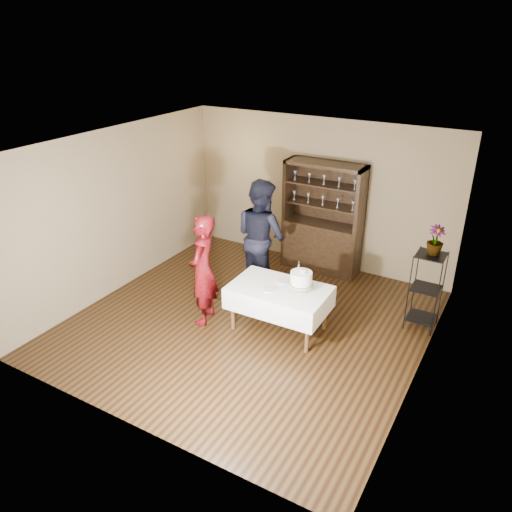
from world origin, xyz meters
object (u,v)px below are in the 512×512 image
object	(u,v)px
man	(261,236)
cake	(301,279)
potted_plant	(436,240)
china_hutch	(322,235)
woman	(203,270)
cake_table	(279,298)
plant_etagere	(426,288)

from	to	relation	value
man	cake	bearing A→B (deg)	162.56
cake	potted_plant	distance (m)	1.95
china_hutch	woman	size ratio (longest dim) A/B	1.17
cake	potted_plant	bearing A→B (deg)	36.14
potted_plant	cake_table	bearing A→B (deg)	-147.37
china_hutch	woman	world-z (taller)	china_hutch
plant_etagere	cake_table	world-z (taller)	plant_etagere
china_hutch	cake_table	size ratio (longest dim) A/B	1.40
plant_etagere	woman	distance (m)	3.27
woman	china_hutch	bearing A→B (deg)	144.91
cake_table	man	bearing A→B (deg)	131.10
woman	potted_plant	bearing A→B (deg)	100.36
man	potted_plant	xyz separation A→B (m)	(2.68, 0.20, 0.43)
china_hutch	woman	xyz separation A→B (m)	(-0.83, -2.52, 0.19)
woman	potted_plant	world-z (taller)	woman
china_hutch	cake	size ratio (longest dim) A/B	4.24
cake_table	man	size ratio (longest dim) A/B	0.74
china_hutch	cake_table	distance (m)	2.21
man	woman	bearing A→B (deg)	99.97
woman	plant_etagere	bearing A→B (deg)	99.93
man	cake	xyz separation A→B (m)	(1.16, -0.91, -0.07)
plant_etagere	potted_plant	bearing A→B (deg)	64.69
plant_etagere	cake	xyz separation A→B (m)	(-1.50, -1.07, 0.24)
woman	man	size ratio (longest dim) A/B	0.88
china_hutch	potted_plant	xyz separation A→B (m)	(2.10, -1.02, 0.73)
cake_table	potted_plant	bearing A→B (deg)	32.63
cake_table	china_hutch	bearing A→B (deg)	96.98
woman	man	xyz separation A→B (m)	(0.25, 1.30, 0.11)
plant_etagere	cake	bearing A→B (deg)	-144.46
plant_etagere	china_hutch	bearing A→B (deg)	153.17
woman	cake	bearing A→B (deg)	88.72
man	potted_plant	distance (m)	2.72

